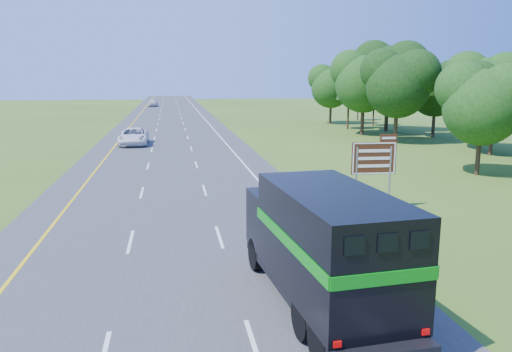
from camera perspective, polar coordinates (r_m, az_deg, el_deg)
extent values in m
cube|color=#38383A|center=(59.49, -9.68, 4.63)|extent=(15.00, 260.00, 0.04)
cube|color=yellow|center=(59.74, -14.98, 4.46)|extent=(0.15, 260.00, 0.01)
cube|color=white|center=(59.75, -4.39, 4.81)|extent=(0.15, 260.00, 0.01)
cylinder|color=black|center=(17.60, 0.07, -8.90)|extent=(0.45, 1.15, 1.12)
cylinder|color=black|center=(18.23, 6.68, -8.26)|extent=(0.45, 1.15, 1.12)
cylinder|color=black|center=(13.31, 5.56, -15.89)|extent=(0.45, 1.15, 1.12)
cylinder|color=black|center=(14.12, 14.03, -14.52)|extent=(0.45, 1.15, 1.12)
cylinder|color=black|center=(12.30, 7.59, -18.35)|extent=(0.45, 1.15, 1.12)
cylinder|color=black|center=(13.18, 16.65, -16.62)|extent=(0.45, 1.15, 1.12)
cube|color=black|center=(14.98, 7.34, -12.19)|extent=(3.10, 8.33, 0.29)
cube|color=black|center=(17.41, 3.59, -4.87)|extent=(2.64, 2.03, 1.94)
cube|color=black|center=(18.15, 2.69, -2.53)|extent=(2.24, 0.24, 0.61)
cube|color=black|center=(13.82, 8.60, -7.41)|extent=(3.02, 6.10, 2.81)
cube|color=#067F0F|center=(11.27, 14.62, -11.28)|extent=(2.55, 0.25, 0.31)
cube|color=#067F0F|center=(13.34, 3.44, -7.35)|extent=(0.52, 5.90, 0.31)
cube|color=#067F0F|center=(14.31, 13.43, -6.34)|extent=(0.52, 5.90, 0.31)
cube|color=black|center=(10.65, 11.19, -7.84)|extent=(0.46, 0.08, 0.41)
cube|color=black|center=(10.99, 14.83, -7.40)|extent=(0.46, 0.08, 0.41)
cube|color=black|center=(11.37, 18.22, -6.97)|extent=(0.46, 0.08, 0.41)
cube|color=#B20505|center=(11.43, 9.29, -18.46)|extent=(0.19, 0.06, 0.14)
cube|color=#B20505|center=(12.37, 18.83, -16.52)|extent=(0.19, 0.06, 0.14)
imported|color=white|center=(51.49, -13.82, 4.42)|extent=(2.77, 5.97, 1.66)
imported|color=silver|center=(119.79, -11.68, 8.19)|extent=(2.27, 4.98, 1.66)
cylinder|color=gray|center=(25.61, 11.37, -0.32)|extent=(0.11, 0.11, 3.27)
cylinder|color=gray|center=(26.17, 15.02, -0.24)|extent=(0.11, 0.11, 3.27)
cube|color=#411D0E|center=(25.70, 13.32, 1.99)|extent=(2.29, 0.22, 1.64)
cube|color=#411D0E|center=(25.80, 14.91, 4.23)|extent=(0.88, 0.12, 0.39)
cube|color=white|center=(25.66, 13.35, 1.98)|extent=(2.18, 0.16, 1.57)
cube|color=#D7650B|center=(26.61, 12.60, -2.46)|extent=(0.07, 0.04, 0.98)
cube|color=white|center=(26.55, 12.62, -1.90)|extent=(0.08, 0.04, 0.11)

